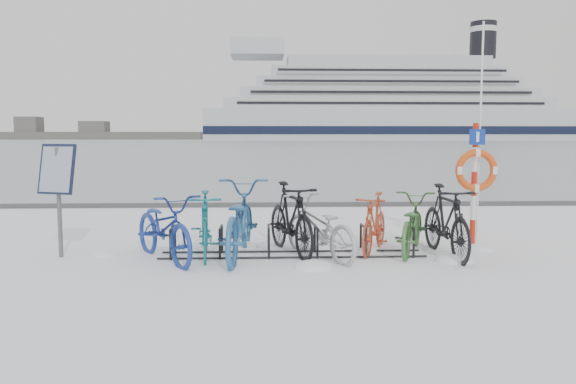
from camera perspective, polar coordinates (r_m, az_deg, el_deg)
ground at (r=8.57m, az=0.45°, el=-6.47°), size 900.00×900.00×0.00m
ice_sheet at (r=163.38m, az=-2.30°, el=5.12°), size 400.00×298.00×0.02m
quay_edge at (r=14.38m, az=-0.73°, el=-1.29°), size 400.00×0.25×0.10m
bike_rack at (r=8.53m, az=0.45°, el=-5.29°), size 4.00×0.48×0.46m
info_board at (r=8.94m, az=-22.39°, el=1.52°), size 0.60×0.38×1.69m
lifebuoy_station at (r=9.81m, az=18.56°, el=2.08°), size 0.71×0.22×3.68m
cruise_ferry at (r=202.14m, az=9.64°, el=8.35°), size 125.62×23.72×41.27m
shoreline at (r=294.63m, az=-26.94°, el=5.33°), size 180.00×12.00×9.50m
bike_0 at (r=8.40m, az=-12.48°, el=-3.29°), size 1.61×2.03×1.03m
bike_1 at (r=8.58m, az=-8.41°, el=-3.09°), size 0.63×1.72×1.01m
bike_2 at (r=8.42m, az=-5.06°, el=-2.66°), size 0.99×2.30×1.17m
bike_3 at (r=8.65m, az=0.26°, el=-2.53°), size 1.07×1.97×1.14m
bike_4 at (r=8.38m, az=3.14°, el=-3.43°), size 1.41×1.91×0.96m
bike_5 at (r=8.92m, az=8.78°, el=-2.93°), size 1.04×1.64×0.96m
bike_6 at (r=8.97m, az=12.40°, el=-2.99°), size 1.26×1.91×0.95m
bike_7 at (r=8.81m, az=15.76°, el=-2.66°), size 0.62×1.88×1.12m
snow_drifts at (r=8.59m, az=6.11°, el=-6.47°), size 6.26×1.99×0.19m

